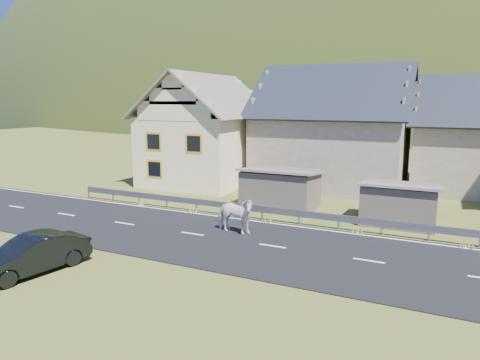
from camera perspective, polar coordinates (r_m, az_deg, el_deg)
The scene contains 12 objects.
ground at distance 18.53m, azimuth 4.34°, elevation -8.89°, with size 160.00×160.00×0.00m, color #494E1F.
road at distance 18.52m, azimuth 4.34°, elevation -8.83°, with size 60.00×7.00×0.04m, color black.
lane_markings at distance 18.51m, azimuth 4.34°, elevation -8.76°, with size 60.00×6.60×0.01m, color silver.
guardrail at distance 21.69m, azimuth 7.86°, elevation -4.49°, with size 28.10×0.09×0.75m.
shed_left at distance 24.79m, azimuth 5.44°, elevation -1.26°, with size 4.30×3.30×2.40m, color #645949.
shed_right at distance 23.00m, azimuth 20.43°, elevation -3.08°, with size 3.80×2.90×2.20m, color #645949.
house_cream at distance 32.69m, azimuth -4.50°, elevation 7.37°, with size 7.80×9.80×8.30m.
house_stone_a at distance 32.19m, azimuth 12.45°, elevation 7.60°, with size 10.80×9.80×8.90m.
mountain at distance 198.08m, azimuth 24.70°, elevation 2.01°, with size 440.00×280.00×260.00m, color #223211.
conifer_patch at distance 140.38m, azimuth -0.59°, elevation 10.50°, with size 76.00×50.00×28.00m, color black.
horse at distance 19.97m, azimuth -0.74°, elevation -4.65°, with size 2.08×0.95×1.76m, color silver.
car at distance 17.37m, azimuth -26.08°, elevation -8.95°, with size 1.44×4.12×1.36m, color black.
Camera 1 is at (6.18, -16.35, 6.16)m, focal length 32.00 mm.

